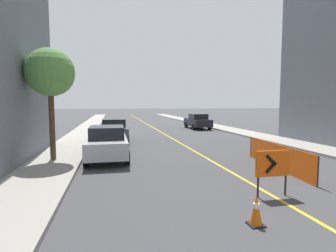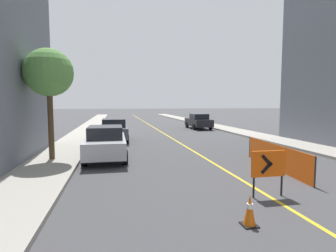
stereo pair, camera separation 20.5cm
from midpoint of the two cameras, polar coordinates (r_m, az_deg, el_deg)
name	(u,v)px [view 2 (the right image)]	position (r m, az deg, el deg)	size (l,w,h in m)	color
lane_stripe	(156,129)	(27.56, -2.40, -0.61)	(0.12, 71.61, 0.01)	gold
sidewalk_left	(87,129)	(27.32, -16.97, -0.73)	(2.28, 71.61, 0.14)	#9E998E
sidewalk_right	(218,127)	(29.47, 11.09, -0.21)	(2.28, 71.61, 0.14)	#9E998E
traffic_cone_fourth	(250,210)	(6.21, 18.30, -17.06)	(0.33, 0.33, 0.69)	black
arrow_barricade_primary	(268,165)	(7.99, 21.71, -7.97)	(1.03, 0.09, 1.32)	#EF560C
safety_mesh_fence	(275,157)	(11.52, 22.75, -6.18)	(0.49, 4.87, 1.01)	#EF560C
parked_car_curb_near	(106,143)	(12.76, -12.96, -3.53)	(1.93, 4.31, 1.59)	#B7B7BC
parked_car_curb_mid	(114,130)	(18.79, -11.39, -0.83)	(1.93, 4.31, 1.59)	#474C51
parked_car_curb_far	(199,121)	(27.71, 6.87, 1.04)	(1.93, 4.31, 1.59)	black
street_tree_left_near	(49,73)	(12.83, -24.08, 10.41)	(2.10, 2.10, 4.92)	#4C3823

